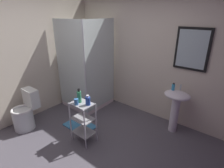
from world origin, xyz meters
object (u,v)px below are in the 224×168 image
at_px(shower_stall, 87,88).
at_px(hand_soap_bottle, 173,87).
at_px(rinse_cup, 76,102).
at_px(bath_mat, 80,126).
at_px(storage_cart, 83,119).
at_px(toilet, 25,113).
at_px(pedestal_sink, 176,103).
at_px(shampoo_bottle_blue, 88,101).
at_px(body_wash_bottle_green, 79,96).

height_order(shower_stall, hand_soap_bottle, shower_stall).
distance_m(shower_stall, rinse_cup, 1.35).
bearing_deg(hand_soap_bottle, bath_mat, -142.58).
relative_size(storage_cart, hand_soap_bottle, 5.56).
height_order(toilet, hand_soap_bottle, hand_soap_bottle).
relative_size(pedestal_sink, shampoo_bottle_blue, 4.81).
height_order(hand_soap_bottle, body_wash_bottle_green, body_wash_bottle_green).
bearing_deg(toilet, rinse_cup, 17.22).
xyz_separation_m(rinse_cup, bath_mat, (-0.35, 0.31, -0.78)).
bearing_deg(toilet, shampoo_bottle_blue, 19.89).
relative_size(hand_soap_bottle, body_wash_bottle_green, 0.56).
bearing_deg(shampoo_bottle_blue, pedestal_sink, 51.37).
relative_size(storage_cart, shampoo_bottle_blue, 4.39).
bearing_deg(pedestal_sink, body_wash_bottle_green, -132.66).
relative_size(toilet, shampoo_bottle_blue, 4.51).
height_order(pedestal_sink, toilet, pedestal_sink).
height_order(shower_stall, body_wash_bottle_green, shower_stall).
relative_size(shower_stall, rinse_cup, 19.75).
xyz_separation_m(toilet, storage_cart, (1.17, 0.43, 0.12)).
xyz_separation_m(storage_cart, shampoo_bottle_blue, (0.11, 0.03, 0.38)).
xyz_separation_m(body_wash_bottle_green, bath_mat, (-0.33, 0.23, -0.83)).
distance_m(storage_cart, bath_mat, 0.62).
relative_size(toilet, hand_soap_bottle, 5.71).
bearing_deg(body_wash_bottle_green, rinse_cup, -73.48).
xyz_separation_m(shower_stall, shampoo_bottle_blue, (0.99, -0.90, 0.35)).
xyz_separation_m(shampoo_bottle_blue, rinse_cup, (-0.15, -0.11, -0.02)).
height_order(shampoo_bottle_blue, bath_mat, shampoo_bottle_blue).
distance_m(pedestal_sink, shampoo_bottle_blue, 1.60).
bearing_deg(body_wash_bottle_green, storage_cart, -5.23).
relative_size(shower_stall, bath_mat, 3.33).
distance_m(shampoo_bottle_blue, rinse_cup, 0.19).
bearing_deg(bath_mat, body_wash_bottle_green, -34.65).
distance_m(shampoo_bottle_blue, body_wash_bottle_green, 0.18).
xyz_separation_m(storage_cart, rinse_cup, (-0.04, -0.08, 0.35)).
relative_size(toilet, bath_mat, 1.27).
distance_m(pedestal_sink, toilet, 2.84).
bearing_deg(shampoo_bottle_blue, toilet, -160.11).
relative_size(hand_soap_bottle, bath_mat, 0.22).
xyz_separation_m(pedestal_sink, bath_mat, (-1.49, -1.03, -0.57)).
distance_m(shower_stall, shampoo_bottle_blue, 1.38).
bearing_deg(shower_stall, rinse_cup, -50.37).
height_order(body_wash_bottle_green, rinse_cup, body_wash_bottle_green).
bearing_deg(pedestal_sink, storage_cart, -130.92).
height_order(body_wash_bottle_green, bath_mat, body_wash_bottle_green).
xyz_separation_m(pedestal_sink, rinse_cup, (-1.14, -1.35, 0.21)).
relative_size(shampoo_bottle_blue, body_wash_bottle_green, 0.71).
bearing_deg(rinse_cup, body_wash_bottle_green, 106.52).
bearing_deg(storage_cart, pedestal_sink, 49.08).
xyz_separation_m(storage_cart, hand_soap_bottle, (1.00, 1.29, 0.43)).
bearing_deg(pedestal_sink, hand_soap_bottle, 164.20).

